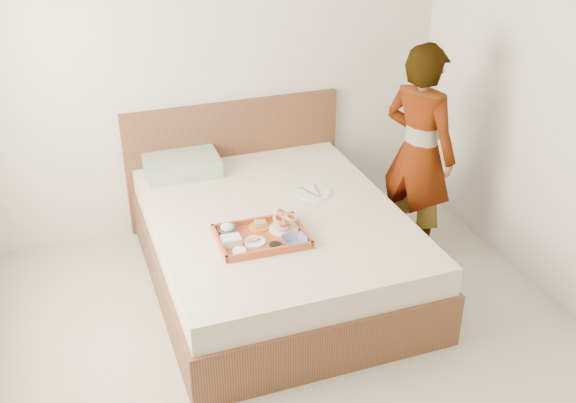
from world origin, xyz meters
The scene contains 16 objects.
ground centered at (0.00, 0.00, 0.00)m, with size 3.50×4.00×0.01m, color beige.
wall_back centered at (0.00, 2.00, 1.30)m, with size 3.50×0.01×2.60m, color silver.
bed centered at (0.12, 1.00, 0.27)m, with size 1.65×2.00×0.53m, color brown.
headboard centered at (0.12, 1.97, 0.47)m, with size 1.65×0.06×0.95m, color brown.
pillow centered at (-0.32, 1.78, 0.59)m, with size 0.52×0.36×0.13m, color #A3B99F.
tray centered at (-0.07, 0.71, 0.55)m, with size 0.53×0.39×0.05m, color #AC4924.
prawn_plate centered at (0.09, 0.76, 0.55)m, with size 0.18×0.18×0.01m, color white.
navy_bowl_big centered at (0.10, 0.58, 0.56)m, with size 0.15×0.15×0.04m, color navy.
sauce_dish centered at (-0.03, 0.57, 0.56)m, with size 0.08×0.08×0.03m, color black.
meat_plate centered at (-0.12, 0.67, 0.55)m, with size 0.13×0.13×0.01m, color white.
bread_plate centered at (-0.04, 0.83, 0.55)m, with size 0.13×0.13×0.01m, color orange.
salad_bowl centered at (-0.24, 0.83, 0.56)m, with size 0.12×0.12×0.04m, color navy.
plastic_tub centered at (-0.26, 0.70, 0.57)m, with size 0.11×0.09×0.05m, color silver.
cheese_round centered at (-0.24, 0.58, 0.56)m, with size 0.08×0.08×0.03m, color white.
dinner_plate centered at (0.45, 1.16, 0.54)m, with size 0.24×0.24×0.01m, color white.
person centered at (1.18, 1.06, 0.76)m, with size 0.56×0.37×1.53m, color silver.
Camera 1 is at (-1.09, -2.59, 2.64)m, focal length 42.06 mm.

